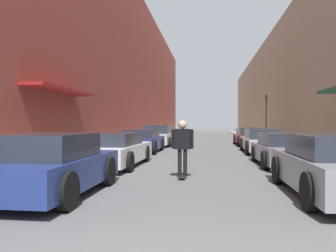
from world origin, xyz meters
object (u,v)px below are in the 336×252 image
at_px(parked_car_left_2, 142,141).
at_px(parked_car_right_1, 284,150).
at_px(parked_car_right_3, 248,137).
at_px(skateboarder, 182,143).
at_px(parked_car_right_0, 333,166).
at_px(parked_car_right_2, 261,141).
at_px(parked_car_left_3, 158,136).
at_px(parked_car_left_0, 52,166).
at_px(parked_car_left_1, 114,150).
at_px(traffic_light, 266,112).

bearing_deg(parked_car_left_2, parked_car_right_1, -37.56).
height_order(parked_car_right_3, skateboarder, skateboarder).
relative_size(parked_car_right_0, parked_car_right_2, 0.99).
bearing_deg(parked_car_left_3, parked_car_left_0, -89.79).
xyz_separation_m(parked_car_left_1, traffic_light, (8.44, 17.80, 1.93)).
bearing_deg(parked_car_right_1, parked_car_right_3, 89.69).
bearing_deg(parked_car_left_0, parked_car_right_0, 6.05).
xyz_separation_m(parked_car_left_1, parked_car_right_1, (6.18, 0.85, -0.01)).
height_order(parked_car_left_3, skateboarder, skateboarder).
height_order(parked_car_right_2, skateboarder, skateboarder).
relative_size(parked_car_left_0, parked_car_right_2, 0.89).
xyz_separation_m(parked_car_right_2, skateboarder, (-3.51, -8.36, 0.40)).
xyz_separation_m(parked_car_right_3, traffic_light, (2.20, 5.81, 1.92)).
bearing_deg(parked_car_left_3, parked_car_right_3, 10.69).
bearing_deg(parked_car_right_0, parked_car_right_3, 89.39).
bearing_deg(parked_car_right_2, parked_car_left_0, -119.36).
height_order(parked_car_right_2, parked_car_right_3, parked_car_right_2).
xyz_separation_m(parked_car_left_2, traffic_light, (8.57, 12.10, 1.92)).
bearing_deg(parked_car_right_2, parked_car_left_3, 142.68).
relative_size(parked_car_left_2, parked_car_right_3, 0.90).
distance_m(parked_car_left_0, parked_car_right_0, 6.06).
relative_size(parked_car_left_0, parked_car_right_3, 0.87).
height_order(parked_car_right_3, traffic_light, traffic_light).
distance_m(parked_car_right_2, skateboarder, 9.08).
distance_m(parked_car_left_3, skateboarder, 13.38).
bearing_deg(parked_car_right_3, parked_car_right_2, -90.46).
bearing_deg(parked_car_left_1, parked_car_right_3, 62.51).
bearing_deg(parked_car_left_2, traffic_light, 54.70).
relative_size(parked_car_left_2, parked_car_right_2, 0.93).
relative_size(parked_car_left_0, traffic_light, 1.00).
height_order(parked_car_right_1, skateboarder, skateboarder).
relative_size(parked_car_left_1, parked_car_right_2, 1.05).
bearing_deg(parked_car_right_1, parked_car_right_2, 89.86).
height_order(parked_car_left_0, parked_car_left_1, parked_car_left_0).
distance_m(parked_car_left_1, parked_car_right_1, 6.24).
distance_m(parked_car_left_2, parked_car_right_0, 11.69).
height_order(parked_car_right_1, parked_car_right_2, parked_car_right_2).
distance_m(parked_car_left_0, parked_car_right_3, 17.95).
relative_size(parked_car_left_1, parked_car_left_2, 1.12).
bearing_deg(parked_car_right_0, parked_car_left_0, -173.95).
distance_m(parked_car_left_0, parked_car_left_1, 4.86).
bearing_deg(parked_car_right_3, skateboarder, -103.98).
relative_size(parked_car_left_3, parked_car_right_1, 1.18).
height_order(parked_car_left_2, skateboarder, skateboarder).
distance_m(parked_car_right_1, parked_car_right_2, 5.22).
bearing_deg(parked_car_left_2, parked_car_right_3, 44.66).
bearing_deg(parked_car_left_3, parked_car_right_2, -37.32).
xyz_separation_m(parked_car_left_2, parked_car_right_0, (6.19, -9.92, 0.04)).
bearing_deg(parked_car_right_1, parked_car_left_2, 142.44).
bearing_deg(traffic_light, parked_car_right_3, -110.76).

